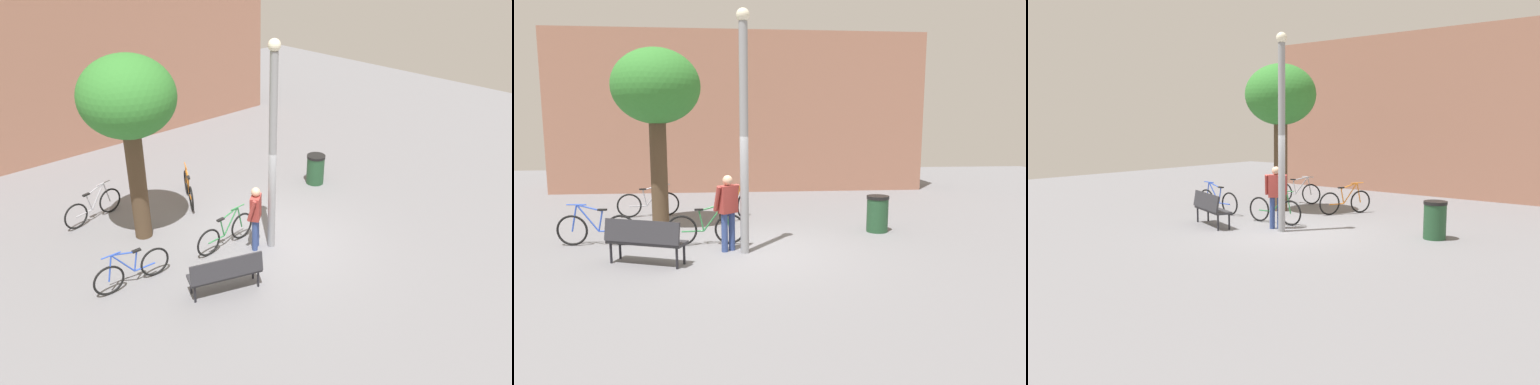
% 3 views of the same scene
% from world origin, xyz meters
% --- Properties ---
extents(ground_plane, '(36.00, 36.00, 0.00)m').
position_xyz_m(ground_plane, '(0.00, 0.00, 0.00)').
color(ground_plane, slate).
extents(building_facade, '(14.89, 2.00, 6.30)m').
position_xyz_m(building_facade, '(0.00, 9.61, 3.15)').
color(building_facade, '#9E6B56').
rests_on(building_facade, ground_plane).
extents(lamppost, '(0.28, 0.28, 5.06)m').
position_xyz_m(lamppost, '(-0.13, -0.13, 2.71)').
color(lamppost, gray).
rests_on(lamppost, ground_plane).
extents(person_by_lamppost, '(0.61, 0.54, 1.67)m').
position_xyz_m(person_by_lamppost, '(-0.49, 0.06, 0.97)').
color(person_by_lamppost, '#334784').
rests_on(person_by_lamppost, ground_plane).
extents(park_bench, '(1.67, 0.99, 0.92)m').
position_xyz_m(park_bench, '(-2.12, -0.81, 0.55)').
color(park_bench, '#2D2D33').
rests_on(park_bench, ground_plane).
extents(plaza_tree, '(2.25, 2.25, 4.65)m').
position_xyz_m(plaza_tree, '(-2.27, 2.41, 3.58)').
color(plaza_tree, '#4E3B28').
rests_on(plaza_tree, ground_plane).
extents(bicycle_blue, '(1.81, 0.15, 0.97)m').
position_xyz_m(bicycle_blue, '(-3.49, 0.79, 0.38)').
color(bicycle_blue, black).
rests_on(bicycle_blue, ground_plane).
extents(bicycle_orange, '(0.87, 1.63, 0.97)m').
position_xyz_m(bicycle_orange, '(-0.30, 3.19, 0.38)').
color(bicycle_orange, black).
rests_on(bicycle_orange, ground_plane).
extents(bicycle_silver, '(1.79, 0.40, 0.97)m').
position_xyz_m(bicycle_silver, '(-2.84, 4.02, 0.38)').
color(bicycle_silver, black).
rests_on(bicycle_silver, ground_plane).
extents(bicycle_green, '(1.81, 0.15, 0.97)m').
position_xyz_m(bicycle_green, '(-0.99, 0.60, 0.38)').
color(bicycle_green, black).
rests_on(bicycle_green, ground_plane).
extents(trash_bin, '(0.57, 0.57, 0.93)m').
position_xyz_m(trash_bin, '(3.33, 1.54, 0.47)').
color(trash_bin, '#234C2D').
rests_on(trash_bin, ground_plane).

